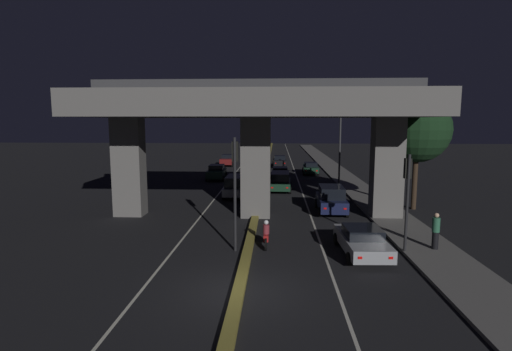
% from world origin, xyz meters
% --- Properties ---
extents(ground_plane, '(200.00, 200.00, 0.00)m').
position_xyz_m(ground_plane, '(0.00, 0.00, 0.00)').
color(ground_plane, black).
extents(lane_line_left_inner, '(0.12, 126.00, 0.00)m').
position_xyz_m(lane_line_left_inner, '(-3.67, 35.00, 0.00)').
color(lane_line_left_inner, beige).
rests_on(lane_line_left_inner, ground_plane).
extents(lane_line_right_inner, '(0.12, 126.00, 0.00)m').
position_xyz_m(lane_line_right_inner, '(3.67, 35.00, 0.00)').
color(lane_line_right_inner, beige).
rests_on(lane_line_right_inner, ground_plane).
extents(median_divider, '(0.45, 126.00, 0.21)m').
position_xyz_m(median_divider, '(0.00, 35.00, 0.10)').
color(median_divider, olive).
rests_on(median_divider, ground_plane).
extents(sidewalk_right, '(2.89, 126.00, 0.15)m').
position_xyz_m(sidewalk_right, '(8.86, 28.00, 0.07)').
color(sidewalk_right, '#5B5956').
rests_on(sidewalk_right, ground_plane).
extents(elevated_overpass, '(21.33, 9.85, 8.95)m').
position_xyz_m(elevated_overpass, '(0.00, 11.87, 6.76)').
color(elevated_overpass, '#5B5956').
rests_on(elevated_overpass, ground_plane).
extents(traffic_light_left_of_median, '(0.30, 0.49, 5.53)m').
position_xyz_m(traffic_light_left_of_median, '(-0.63, 4.81, 3.75)').
color(traffic_light_left_of_median, black).
rests_on(traffic_light_left_of_median, ground_plane).
extents(traffic_light_right_of_median, '(0.30, 0.49, 4.77)m').
position_xyz_m(traffic_light_right_of_median, '(7.51, 4.81, 3.25)').
color(traffic_light_right_of_median, black).
rests_on(traffic_light_right_of_median, ground_plane).
extents(street_lamp, '(2.46, 0.32, 7.20)m').
position_xyz_m(street_lamp, '(7.25, 25.91, 4.33)').
color(street_lamp, '#2D2D30').
rests_on(street_lamp, ground_plane).
extents(car_silver_lead, '(2.15, 4.67, 1.34)m').
position_xyz_m(car_silver_lead, '(5.43, 4.52, 0.68)').
color(car_silver_lead, gray).
rests_on(car_silver_lead, ground_plane).
extents(car_dark_blue_second, '(2.03, 4.35, 1.84)m').
position_xyz_m(car_dark_blue_second, '(5.16, 13.29, 0.94)').
color(car_dark_blue_second, '#141938').
rests_on(car_dark_blue_second, ground_plane).
extents(car_dark_green_third, '(2.09, 4.41, 1.69)m').
position_xyz_m(car_dark_green_third, '(1.70, 21.77, 0.91)').
color(car_dark_green_third, black).
rests_on(car_dark_green_third, ground_plane).
extents(car_dark_green_fourth, '(1.89, 4.10, 1.53)m').
position_xyz_m(car_dark_green_fourth, '(1.73, 27.49, 0.80)').
color(car_dark_green_fourth, black).
rests_on(car_dark_green_fourth, ground_plane).
extents(car_dark_green_fifth, '(2.03, 4.74, 1.39)m').
position_xyz_m(car_dark_green_fifth, '(5.45, 33.86, 0.71)').
color(car_dark_green_fifth, black).
rests_on(car_dark_green_fifth, ground_plane).
extents(car_black_sixth, '(1.97, 4.24, 1.59)m').
position_xyz_m(car_black_sixth, '(1.78, 40.78, 0.80)').
color(car_black_sixth, black).
rests_on(car_black_sixth, ground_plane).
extents(car_silver_lead_oncoming, '(2.03, 4.38, 1.76)m').
position_xyz_m(car_silver_lead_oncoming, '(-2.00, 18.81, 0.93)').
color(car_silver_lead_oncoming, gray).
rests_on(car_silver_lead_oncoming, ground_plane).
extents(car_dark_green_second_oncoming, '(1.97, 4.51, 1.58)m').
position_xyz_m(car_dark_green_second_oncoming, '(-5.15, 28.68, 0.81)').
color(car_dark_green_second_oncoming, black).
rests_on(car_dark_green_second_oncoming, ground_plane).
extents(car_dark_red_third_oncoming, '(1.85, 4.22, 1.60)m').
position_xyz_m(car_dark_red_third_oncoming, '(-5.60, 41.97, 0.81)').
color(car_dark_red_third_oncoming, '#591414').
rests_on(car_dark_red_third_oncoming, ground_plane).
extents(motorcycle_red_filtering_near, '(0.32, 1.83, 1.38)m').
position_xyz_m(motorcycle_red_filtering_near, '(0.86, 5.41, 0.59)').
color(motorcycle_red_filtering_near, black).
rests_on(motorcycle_red_filtering_near, ground_plane).
extents(motorcycle_white_filtering_mid, '(0.32, 1.80, 1.47)m').
position_xyz_m(motorcycle_white_filtering_mid, '(0.56, 12.92, 0.63)').
color(motorcycle_white_filtering_mid, black).
rests_on(motorcycle_white_filtering_mid, ground_plane).
extents(motorcycle_black_filtering_far, '(0.34, 1.72, 1.48)m').
position_xyz_m(motorcycle_black_filtering_far, '(0.87, 20.77, 0.63)').
color(motorcycle_black_filtering_far, black).
rests_on(motorcycle_black_filtering_far, ground_plane).
extents(pedestrian_on_sidewalk, '(0.36, 0.36, 1.78)m').
position_xyz_m(pedestrian_on_sidewalk, '(9.05, 5.07, 1.04)').
color(pedestrian_on_sidewalk, black).
rests_on(pedestrian_on_sidewalk, sidewalk_right).
extents(roadside_tree_kerbside_near, '(4.61, 4.61, 7.99)m').
position_xyz_m(roadside_tree_kerbside_near, '(11.23, 14.69, 5.67)').
color(roadside_tree_kerbside_near, '#2D2116').
rests_on(roadside_tree_kerbside_near, ground_plane).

